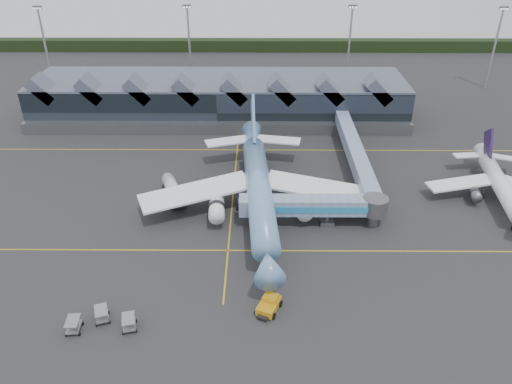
{
  "coord_description": "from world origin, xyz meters",
  "views": [
    {
      "loc": [
        4.78,
        -70.0,
        46.96
      ],
      "look_at": [
        4.27,
        1.43,
        5.0
      ],
      "focal_mm": 35.0,
      "sensor_mm": 36.0,
      "label": 1
    }
  ],
  "objects_px": {
    "regional_jet": "(499,183)",
    "fuel_truck": "(173,190)",
    "pushback_tug": "(269,305)",
    "main_airliner": "(258,186)",
    "jet_bridge": "(322,206)"
  },
  "relations": [
    {
      "from": "regional_jet",
      "to": "fuel_truck",
      "type": "height_order",
      "value": "regional_jet"
    },
    {
      "from": "jet_bridge",
      "to": "pushback_tug",
      "type": "xyz_separation_m",
      "value": [
        -8.92,
        -20.04,
        -2.8
      ]
    },
    {
      "from": "regional_jet",
      "to": "jet_bridge",
      "type": "bearing_deg",
      "value": -157.54
    },
    {
      "from": "regional_jet",
      "to": "jet_bridge",
      "type": "xyz_separation_m",
      "value": [
        -32.86,
        -8.93,
        0.57
      ]
    },
    {
      "from": "main_airliner",
      "to": "regional_jet",
      "type": "bearing_deg",
      "value": 1.36
    },
    {
      "from": "jet_bridge",
      "to": "regional_jet",
      "type": "bearing_deg",
      "value": 15.0
    },
    {
      "from": "fuel_truck",
      "to": "jet_bridge",
      "type": "bearing_deg",
      "value": -39.33
    },
    {
      "from": "regional_jet",
      "to": "pushback_tug",
      "type": "distance_m",
      "value": 50.89
    },
    {
      "from": "jet_bridge",
      "to": "fuel_truck",
      "type": "bearing_deg",
      "value": 161.94
    },
    {
      "from": "regional_jet",
      "to": "jet_bridge",
      "type": "relative_size",
      "value": 1.16
    },
    {
      "from": "regional_jet",
      "to": "main_airliner",
      "type": "bearing_deg",
      "value": -167.71
    },
    {
      "from": "fuel_truck",
      "to": "pushback_tug",
      "type": "relative_size",
      "value": 2.05
    },
    {
      "from": "pushback_tug",
      "to": "main_airliner",
      "type": "bearing_deg",
      "value": 115.84
    },
    {
      "from": "main_airliner",
      "to": "jet_bridge",
      "type": "height_order",
      "value": "main_airliner"
    },
    {
      "from": "fuel_truck",
      "to": "pushback_tug",
      "type": "xyz_separation_m",
      "value": [
        16.94,
        -28.37,
        -0.99
      ]
    }
  ]
}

